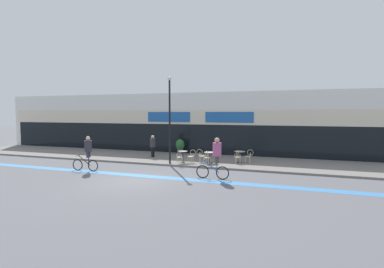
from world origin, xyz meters
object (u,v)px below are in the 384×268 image
Objects in this scene: cafe_chair_0_near at (179,156)px; cafe_chair_2_near at (238,156)px; cafe_chair_1_side at (201,155)px; cafe_chair_2_side at (249,155)px; bistro_table_2 at (240,154)px; planter_pot at (180,146)px; cafe_chair_0_side at (192,155)px; cyclist_0 at (87,151)px; bistro_table_0 at (183,154)px; pedestrian_near_end at (153,144)px; cyclist_1 at (216,155)px; cafe_chair_1_near at (207,157)px; lamp_post at (170,114)px; bistro_table_1 at (210,155)px.

cafe_chair_2_near is (3.59, 1.37, 0.00)m from cafe_chair_0_near.
cafe_chair_1_side is 3.22m from cafe_chair_2_side.
cafe_chair_0_near and cafe_chair_2_side have the same top height.
planter_pot reaches higher than bistro_table_2.
cafe_chair_0_near is 1.55m from cafe_chair_1_side.
cafe_chair_0_near and cafe_chair_2_near have the same top height.
cyclist_0 is at bearing 41.34° from cafe_chair_0_side.
cafe_chair_2_side is at bearing -41.46° from cafe_chair_2_near.
bistro_table_0 is 0.86× the size of cafe_chair_1_side.
planter_pot is (-5.35, 3.12, 0.15)m from cafe_chair_2_near.
cyclist_1 is at bearing 156.02° from pedestrian_near_end.
cafe_chair_1_near reaches higher than bistro_table_0.
lamp_post is (-4.25, -1.40, 2.75)m from cafe_chair_2_near.
cafe_chair_0_side is at bearing 16.76° from cafe_chair_2_side.
cafe_chair_0_near is 3.84m from cafe_chair_2_near.
cyclist_1 is (-0.31, -5.02, 0.62)m from bistro_table_2.
bistro_table_0 is 4.25m from planter_pot.
cafe_chair_1_side is at bearing -49.88° from planter_pot.
cafe_chair_2_side is at bearing 21.02° from bistro_table_1.
cyclist_1 is 8.18m from pedestrian_near_end.
pedestrian_near_end reaches higher than bistro_table_0.
planter_pot is at bearing 123.32° from cafe_chair_1_side.
pedestrian_near_end is (-3.05, 1.53, 0.44)m from bistro_table_0.
bistro_table_2 is at bearing -45.04° from cafe_chair_1_near.
planter_pot reaches higher than cafe_chair_1_side.
lamp_post is (-0.67, -0.03, 2.75)m from cafe_chair_0_near.
bistro_table_2 is at bearing -150.24° from cyclist_0.
cafe_chair_0_side is 4.55m from planter_pot.
planter_pot is at bearing 103.59° from lamp_post.
cafe_chair_0_near is at bearing -144.16° from cafe_chair_1_side.
bistro_table_2 is (3.59, 1.37, -0.01)m from bistro_table_0.
pedestrian_near_end is at bearing 86.72° from cafe_chair_2_near.
lamp_post reaches higher than pedestrian_near_end.
cafe_chair_0_near is at bearing -150.95° from bistro_table_2.
cafe_chair_0_side reaches higher than bistro_table_2.
pedestrian_near_end reaches higher than planter_pot.
bistro_table_0 is 0.35× the size of cyclist_1.
bistro_table_0 is at bearing 88.26° from cafe_chair_1_near.
cyclist_1 is at bearing -48.05° from bistro_table_0.
cyclist_0 reaches higher than bistro_table_1.
bistro_table_2 is 0.83× the size of cafe_chair_0_side.
pedestrian_near_end is (-6.64, 0.16, 0.45)m from bistro_table_2.
pedestrian_near_end reaches higher than cafe_chair_1_side.
cafe_chair_1_near is at bearing -66.72° from cyclist_1.
cafe_chair_0_near is at bearing -43.16° from cyclist_1.
cafe_chair_2_side is at bearing 0.51° from bistro_table_2.
cafe_chair_0_near is at bearing 114.39° from cafe_chair_2_near.
bistro_table_0 is 0.47× the size of pedestrian_near_end.
pedestrian_near_end is (-4.81, 1.10, 0.46)m from bistro_table_1.
cafe_chair_1_near is at bearing 120.62° from cafe_chair_2_near.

